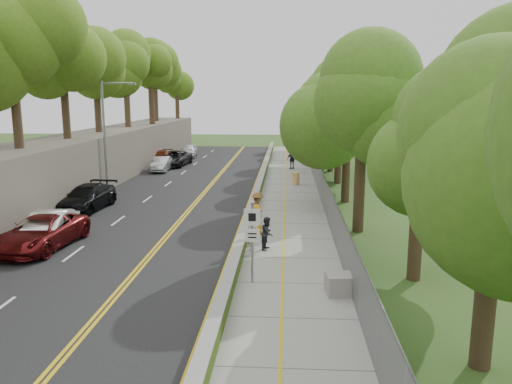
% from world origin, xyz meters
% --- Properties ---
extents(ground, '(140.00, 140.00, 0.00)m').
position_xyz_m(ground, '(0.00, 0.00, 0.00)').
color(ground, '#33511E').
rests_on(ground, ground).
extents(road, '(11.20, 66.00, 0.04)m').
position_xyz_m(road, '(-5.40, 15.00, 0.02)').
color(road, black).
rests_on(road, ground).
extents(sidewalk, '(4.20, 66.00, 0.05)m').
position_xyz_m(sidewalk, '(2.55, 15.00, 0.03)').
color(sidewalk, gray).
rests_on(sidewalk, ground).
extents(jersey_barrier, '(0.42, 66.00, 0.60)m').
position_xyz_m(jersey_barrier, '(0.25, 15.00, 0.30)').
color(jersey_barrier, '#88E012').
rests_on(jersey_barrier, ground).
extents(rock_embankment, '(5.00, 66.00, 4.00)m').
position_xyz_m(rock_embankment, '(-13.50, 15.00, 2.00)').
color(rock_embankment, '#595147').
rests_on(rock_embankment, ground).
extents(chainlink_fence, '(0.04, 66.00, 2.00)m').
position_xyz_m(chainlink_fence, '(4.65, 15.00, 1.00)').
color(chainlink_fence, slate).
rests_on(chainlink_fence, ground).
extents(trees_embankment, '(6.40, 66.00, 13.00)m').
position_xyz_m(trees_embankment, '(-13.00, 15.00, 10.50)').
color(trees_embankment, '#537D1D').
rests_on(trees_embankment, rock_embankment).
extents(trees_fenceside, '(7.00, 66.00, 14.00)m').
position_xyz_m(trees_fenceside, '(7.00, 15.00, 7.00)').
color(trees_fenceside, '#508024').
rests_on(trees_fenceside, ground).
extents(streetlight, '(2.52, 0.22, 8.00)m').
position_xyz_m(streetlight, '(-10.46, 14.00, 4.64)').
color(streetlight, gray).
rests_on(streetlight, ground).
extents(signpost, '(0.62, 0.09, 3.10)m').
position_xyz_m(signpost, '(1.05, -3.02, 1.96)').
color(signpost, gray).
rests_on(signpost, sidewalk).
extents(construction_barrel, '(0.60, 0.60, 0.98)m').
position_xyz_m(construction_barrel, '(3.00, 18.27, 0.54)').
color(construction_barrel, orange).
rests_on(construction_barrel, sidewalk).
extents(concrete_block, '(1.20, 0.97, 0.73)m').
position_xyz_m(concrete_block, '(4.30, -3.93, 0.41)').
color(concrete_block, gray).
rests_on(concrete_block, sidewalk).
extents(car_1, '(2.03, 4.72, 1.51)m').
position_xyz_m(car_1, '(-9.00, 1.45, 0.80)').
color(car_1, white).
rests_on(car_1, road).
extents(car_2, '(2.97, 5.59, 1.50)m').
position_xyz_m(car_2, '(-9.00, 0.74, 0.79)').
color(car_2, maroon).
rests_on(car_2, road).
extents(car_3, '(2.55, 5.41, 1.53)m').
position_xyz_m(car_3, '(-10.01, 8.60, 0.80)').
color(car_3, black).
rests_on(car_3, road).
extents(car_4, '(1.93, 4.15, 1.37)m').
position_xyz_m(car_4, '(-10.60, 9.23, 0.73)').
color(car_4, gray).
rests_on(car_4, road).
extents(car_5, '(1.58, 4.08, 1.33)m').
position_xyz_m(car_5, '(-9.40, 24.70, 0.70)').
color(car_5, '#B4B8BB').
rests_on(car_5, road).
extents(car_6, '(2.93, 5.58, 1.50)m').
position_xyz_m(car_6, '(-9.00, 28.28, 0.79)').
color(car_6, black).
rests_on(car_6, road).
extents(car_7, '(2.28, 4.84, 1.37)m').
position_xyz_m(car_7, '(-10.60, 29.42, 0.72)').
color(car_7, maroon).
rests_on(car_7, road).
extents(car_8, '(2.14, 4.55, 1.50)m').
position_xyz_m(car_8, '(-9.00, 35.61, 0.79)').
color(car_8, silver).
rests_on(car_8, road).
extents(painter_0, '(0.70, 0.87, 1.54)m').
position_xyz_m(painter_0, '(0.83, 3.69, 0.82)').
color(painter_0, orange).
rests_on(painter_0, sidewalk).
extents(painter_1, '(0.46, 0.70, 1.92)m').
position_xyz_m(painter_1, '(0.75, 1.00, 1.01)').
color(painter_1, silver).
rests_on(painter_1, sidewalk).
extents(painter_2, '(0.75, 0.87, 1.52)m').
position_xyz_m(painter_2, '(1.45, 1.18, 0.81)').
color(painter_2, black).
rests_on(painter_2, sidewalk).
extents(painter_3, '(0.91, 1.31, 1.85)m').
position_xyz_m(painter_3, '(0.75, 5.38, 0.97)').
color(painter_3, brown).
rests_on(painter_3, sidewalk).
extents(person_far, '(1.22, 0.89, 1.92)m').
position_xyz_m(person_far, '(2.80, 26.75, 1.01)').
color(person_far, black).
rests_on(person_far, sidewalk).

